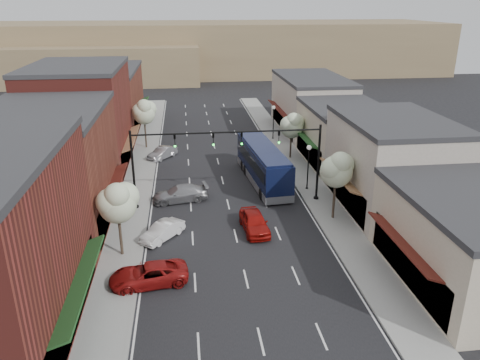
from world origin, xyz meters
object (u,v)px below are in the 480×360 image
object	(u,v)px
coach_bus	(263,164)
parked_car_c	(180,194)
tree_right_near	(337,169)
lamp_post_near	(308,160)
signal_mast_right	(292,152)
tree_left_near	(118,201)
red_hatchback	(254,222)
tree_right_far	(292,125)
signal_mast_left	(161,157)
parked_car_a	(149,275)
tree_left_far	(144,111)
parked_car_b	(163,231)
lamp_post_far	(273,117)
parked_car_e	(162,153)

from	to	relation	value
coach_bus	parked_car_c	distance (m)	9.08
tree_right_near	coach_bus	bearing A→B (deg)	115.75
lamp_post_near	signal_mast_right	bearing A→B (deg)	-131.05
tree_left_near	red_hatchback	xyz separation A→B (m)	(9.79, 2.71, -3.44)
parked_car_c	tree_left_near	bearing A→B (deg)	-32.84
parked_car_c	tree_right_far	bearing A→B (deg)	121.16
signal_mast_left	parked_car_a	world-z (taller)	signal_mast_left
parked_car_a	tree_right_near	bearing A→B (deg)	109.38
tree_left_far	parked_car_b	xyz separation A→B (m)	(2.72, -23.72, -3.97)
tree_left_far	signal_mast_left	bearing A→B (deg)	-81.65
signal_mast_left	lamp_post_far	xyz separation A→B (m)	(13.42, 20.00, -1.62)
signal_mast_left	coach_bus	world-z (taller)	signal_mast_left
tree_left_far	parked_car_b	bearing A→B (deg)	-83.46
parked_car_b	parked_car_c	bearing A→B (deg)	118.72
tree_left_far	lamp_post_far	bearing A→B (deg)	7.30
lamp_post_near	lamp_post_far	bearing A→B (deg)	90.00
tree_left_far	red_hatchback	world-z (taller)	tree_left_far
signal_mast_left	tree_right_near	xyz separation A→B (m)	(13.97, -4.05, -0.17)
tree_left_near	lamp_post_far	world-z (taller)	tree_left_near
lamp_post_near	parked_car_b	xyz separation A→B (m)	(-13.33, -8.27, -2.37)
signal_mast_right	coach_bus	world-z (taller)	signal_mast_right
tree_right_far	lamp_post_far	xyz separation A→B (m)	(-0.55, 8.06, -0.99)
tree_left_near	parked_car_e	xyz separation A→B (m)	(2.05, 21.87, -3.57)
signal_mast_right	parked_car_b	size ratio (longest dim) A/B	2.13
tree_left_far	lamp_post_near	xyz separation A→B (m)	(16.05, -15.44, -1.60)
tree_right_near	tree_left_far	world-z (taller)	tree_left_far
tree_left_far	lamp_post_near	distance (m)	22.33
tree_left_near	parked_car_c	bearing A→B (deg)	66.45
signal_mast_right	parked_car_e	world-z (taller)	signal_mast_right
red_hatchback	parked_car_b	size ratio (longest dim) A/B	1.19
tree_right_far	parked_car_e	size ratio (longest dim) A/B	1.37
tree_right_near	tree_left_far	size ratio (longest dim) A/B	0.97
tree_right_far	parked_car_c	xyz separation A→B (m)	(-12.55, -10.70, -3.27)
lamp_post_far	parked_car_e	size ratio (longest dim) A/B	1.12
signal_mast_left	parked_car_e	world-z (taller)	signal_mast_left
parked_car_e	tree_left_near	bearing A→B (deg)	-58.13
tree_left_far	lamp_post_far	distance (m)	16.26
lamp_post_near	parked_car_b	bearing A→B (deg)	-148.18
parked_car_e	tree_right_near	bearing A→B (deg)	-13.62
lamp_post_far	parked_car_a	size ratio (longest dim) A/B	0.90
tree_left_near	parked_car_e	distance (m)	22.25
tree_left_far	red_hatchback	size ratio (longest dim) A/B	1.34
lamp_post_far	tree_right_near	bearing A→B (deg)	-88.70
tree_left_far	tree_right_far	bearing A→B (deg)	-19.87
parked_car_a	parked_car_e	size ratio (longest dim) A/B	1.25
tree_left_far	parked_car_c	world-z (taller)	tree_left_far
tree_right_far	parked_car_b	xyz separation A→B (m)	(-13.88, -17.72, -3.36)
lamp_post_far	parked_car_e	world-z (taller)	lamp_post_far
tree_left_far	parked_car_b	size ratio (longest dim) A/B	1.59
lamp_post_near	tree_right_far	bearing A→B (deg)	86.69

